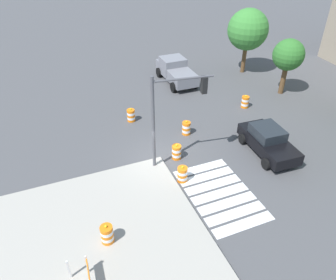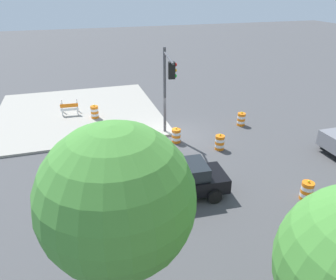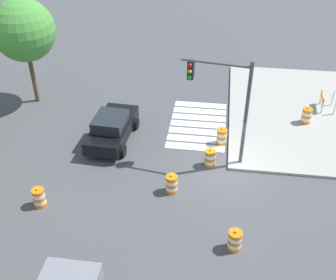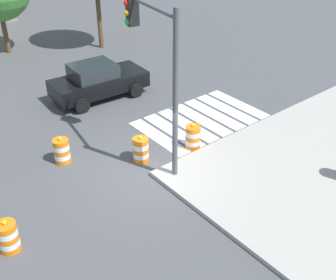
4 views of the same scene
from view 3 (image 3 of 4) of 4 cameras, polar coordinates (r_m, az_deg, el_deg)
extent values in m
plane|color=#474749|center=(21.07, 8.18, -4.13)|extent=(120.00, 120.00, 0.00)
cube|color=#9E998E|center=(26.84, 21.31, 3.21)|extent=(12.00, 12.00, 0.15)
cube|color=silver|center=(22.46, 3.67, -0.95)|extent=(0.60, 3.20, 0.02)
cube|color=silver|center=(23.07, 3.83, 0.13)|extent=(0.60, 3.20, 0.02)
cube|color=silver|center=(23.69, 3.97, 1.16)|extent=(0.60, 3.20, 0.02)
cube|color=silver|center=(24.31, 4.11, 2.14)|extent=(0.60, 3.20, 0.02)
cube|color=silver|center=(24.95, 4.24, 3.07)|extent=(0.60, 3.20, 0.02)
cube|color=silver|center=(25.59, 4.36, 3.95)|extent=(0.60, 3.20, 0.02)
cube|color=silver|center=(26.23, 4.48, 4.79)|extent=(0.60, 3.20, 0.02)
cube|color=black|center=(22.82, -7.61, 1.48)|extent=(4.40, 2.10, 0.70)
cube|color=#1E2328|center=(22.27, -7.93, 2.52)|extent=(1.99, 1.71, 0.60)
cylinder|color=black|center=(24.36, -8.73, 2.75)|extent=(0.67, 0.28, 0.66)
cylinder|color=black|center=(23.84, -4.40, 2.30)|extent=(0.67, 0.28, 0.66)
cylinder|color=black|center=(22.29, -10.90, -0.91)|extent=(0.67, 0.28, 0.66)
cylinder|color=black|center=(21.72, -6.22, -1.49)|extent=(0.67, 0.28, 0.66)
cylinder|color=orange|center=(21.23, 5.73, -3.24)|extent=(0.56, 0.56, 0.18)
cylinder|color=white|center=(21.12, 5.76, -2.85)|extent=(0.56, 0.56, 0.18)
cylinder|color=orange|center=(21.01, 5.79, -2.47)|extent=(0.56, 0.56, 0.18)
cylinder|color=white|center=(20.90, 5.82, -2.08)|extent=(0.56, 0.56, 0.18)
cylinder|color=orange|center=(20.80, 5.84, -1.68)|extent=(0.56, 0.56, 0.18)
sphere|color=yellow|center=(20.71, 5.87, -1.35)|extent=(0.12, 0.12, 0.12)
cylinder|color=orange|center=(19.63, 0.49, -6.81)|extent=(0.56, 0.56, 0.18)
cylinder|color=white|center=(19.51, 0.49, -6.42)|extent=(0.56, 0.56, 0.18)
cylinder|color=orange|center=(19.39, 0.49, -6.02)|extent=(0.56, 0.56, 0.18)
cylinder|color=white|center=(19.27, 0.49, -5.61)|extent=(0.56, 0.56, 0.18)
cylinder|color=orange|center=(19.15, 0.50, -5.21)|extent=(0.56, 0.56, 0.18)
sphere|color=yellow|center=(19.06, 0.50, -4.86)|extent=(0.12, 0.12, 0.12)
cylinder|color=orange|center=(17.45, 9.00, -14.18)|extent=(0.56, 0.56, 0.18)
cylinder|color=white|center=(17.32, 9.06, -13.79)|extent=(0.56, 0.56, 0.18)
cylinder|color=orange|center=(17.18, 9.11, -13.39)|extent=(0.56, 0.56, 0.18)
cylinder|color=white|center=(17.05, 9.17, -12.99)|extent=(0.56, 0.56, 0.18)
cylinder|color=orange|center=(16.92, 9.23, -12.58)|extent=(0.56, 0.56, 0.18)
sphere|color=yellow|center=(16.81, 9.28, -12.23)|extent=(0.12, 0.12, 0.12)
cylinder|color=orange|center=(22.84, 7.29, -0.26)|extent=(0.56, 0.56, 0.18)
cylinder|color=white|center=(22.74, 7.32, 0.11)|extent=(0.56, 0.56, 0.18)
cylinder|color=orange|center=(22.63, 7.36, 0.48)|extent=(0.56, 0.56, 0.18)
cylinder|color=white|center=(22.53, 7.39, 0.86)|extent=(0.56, 0.56, 0.18)
cylinder|color=orange|center=(22.43, 7.43, 1.24)|extent=(0.56, 0.56, 0.18)
sphere|color=yellow|center=(22.35, 7.45, 1.56)|extent=(0.12, 0.12, 0.12)
cylinder|color=orange|center=(19.80, -17.03, -8.28)|extent=(0.56, 0.56, 0.18)
cylinder|color=white|center=(19.69, -17.12, -7.90)|extent=(0.56, 0.56, 0.18)
cylinder|color=orange|center=(19.57, -17.21, -7.51)|extent=(0.56, 0.56, 0.18)
cylinder|color=white|center=(19.45, -17.30, -7.12)|extent=(0.56, 0.56, 0.18)
cylinder|color=orange|center=(19.34, -17.39, -6.72)|extent=(0.56, 0.56, 0.18)
sphere|color=yellow|center=(19.24, -17.47, -6.39)|extent=(0.12, 0.12, 0.12)
cylinder|color=orange|center=(25.42, 18.28, 2.50)|extent=(0.56, 0.56, 0.18)
cylinder|color=white|center=(25.33, 18.35, 2.84)|extent=(0.56, 0.56, 0.18)
cylinder|color=orange|center=(25.24, 18.43, 3.19)|extent=(0.56, 0.56, 0.18)
cylinder|color=white|center=(25.15, 18.50, 3.53)|extent=(0.56, 0.56, 0.18)
cylinder|color=orange|center=(25.07, 18.58, 3.88)|extent=(0.56, 0.56, 0.18)
sphere|color=yellow|center=(24.99, 18.64, 4.18)|extent=(0.12, 0.12, 0.12)
cube|color=silver|center=(26.46, 20.41, 4.42)|extent=(0.07, 0.07, 1.00)
cube|color=silver|center=(26.60, 21.88, 4.22)|extent=(0.07, 0.07, 1.00)
cube|color=silver|center=(27.42, 20.19, 5.56)|extent=(0.07, 0.07, 1.00)
cube|color=silver|center=(27.55, 21.61, 5.37)|extent=(0.07, 0.07, 1.00)
cube|color=orange|center=(26.82, 20.36, 5.47)|extent=(1.30, 0.12, 0.28)
cube|color=white|center=(26.96, 20.23, 4.91)|extent=(1.30, 0.12, 0.20)
cylinder|color=#4C4C51|center=(19.93, 10.61, 3.32)|extent=(0.18, 0.18, 5.50)
cylinder|color=#4C4C51|center=(18.94, 6.55, 10.38)|extent=(0.59, 3.18, 0.12)
cube|color=black|center=(19.32, 3.16, 9.60)|extent=(0.40, 0.33, 0.90)
sphere|color=red|center=(19.03, 3.05, 10.18)|extent=(0.20, 0.20, 0.20)
sphere|color=#F2A514|center=(19.15, 3.03, 9.37)|extent=(0.20, 0.20, 0.20)
sphere|color=green|center=(19.29, 3.00, 8.57)|extent=(0.20, 0.20, 0.20)
cylinder|color=brown|center=(27.18, -17.97, 8.24)|extent=(0.26, 0.26, 3.36)
sphere|color=#478C38|center=(26.06, -19.16, 14.01)|extent=(3.64, 3.64, 3.64)
camera|label=1|loc=(31.49, 22.33, 30.61)|focal=34.50mm
camera|label=2|loc=(28.66, -32.14, 21.92)|focal=34.12mm
camera|label=4|loc=(14.77, 50.24, 3.56)|focal=44.95mm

